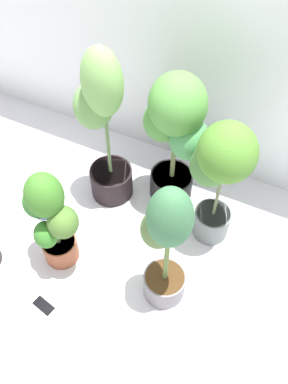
# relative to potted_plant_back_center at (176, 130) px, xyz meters

# --- Properties ---
(ground_plane) EXTENTS (8.00, 8.00, 0.00)m
(ground_plane) POSITION_rel_potted_plant_back_center_xyz_m (-0.05, -0.53, -0.54)
(ground_plane) COLOR silver
(ground_plane) RESTS_ON ground
(mylar_back_wall) EXTENTS (3.20, 0.01, 2.00)m
(mylar_back_wall) POSITION_rel_potted_plant_back_center_xyz_m (-0.05, 0.33, 0.46)
(mylar_back_wall) COLOR silver
(mylar_back_wall) RESTS_ON ground
(potted_plant_back_center) EXTENTS (0.45, 0.35, 0.89)m
(potted_plant_back_center) POSITION_rel_potted_plant_back_center_xyz_m (0.00, 0.00, 0.00)
(potted_plant_back_center) COLOR black
(potted_plant_back_center) RESTS_ON ground
(potted_plant_front_left) EXTENTS (0.35, 0.29, 0.69)m
(potted_plant_front_left) POSITION_rel_potted_plant_back_center_xyz_m (-0.37, -0.67, -0.15)
(potted_plant_front_left) COLOR #995033
(potted_plant_front_left) RESTS_ON ground
(potted_plant_back_right) EXTENTS (0.40, 0.35, 0.83)m
(potted_plant_back_right) POSITION_rel_potted_plant_back_center_xyz_m (0.30, -0.16, -0.01)
(potted_plant_back_right) COLOR slate
(potted_plant_back_right) RESTS_ON ground
(potted_plant_front_right) EXTENTS (0.27, 0.24, 0.86)m
(potted_plant_front_right) POSITION_rel_potted_plant_back_center_xyz_m (0.21, -0.61, -0.06)
(potted_plant_front_right) COLOR slate
(potted_plant_front_right) RESTS_ON ground
(potted_plant_back_left) EXTENTS (0.35, 0.29, 1.03)m
(potted_plant_back_left) POSITION_rel_potted_plant_back_center_xyz_m (-0.36, -0.14, 0.01)
(potted_plant_back_left) COLOR black
(potted_plant_back_left) RESTS_ON ground
(cell_phone) EXTENTS (0.16, 0.10, 0.01)m
(cell_phone) POSITION_rel_potted_plant_back_center_xyz_m (-0.31, -0.97, -0.53)
(cell_phone) COLOR white
(cell_phone) RESTS_ON ground
(nutrient_bottle) EXTENTS (0.08, 0.08, 0.19)m
(nutrient_bottle) POSITION_rel_potted_plant_back_center_xyz_m (-0.61, -0.47, -0.45)
(nutrient_bottle) COLOR #3E53B9
(nutrient_bottle) RESTS_ON ground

